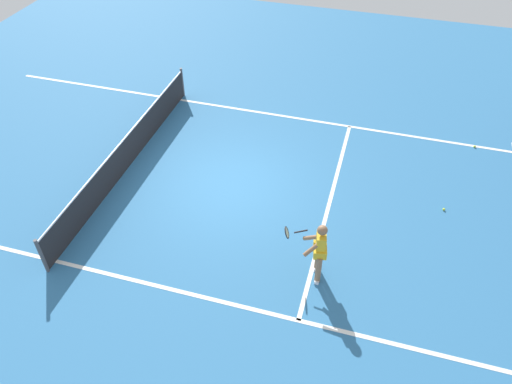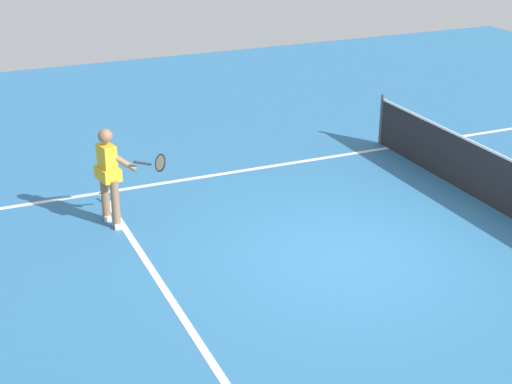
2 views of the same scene
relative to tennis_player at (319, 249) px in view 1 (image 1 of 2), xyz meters
The scene contains 8 objects.
ground_plane 3.80m from the tennis_player, 49.41° to the left, with size 26.17×26.17×0.00m, color teal.
service_line_marking 2.56m from the tennis_player, ahead, with size 7.40×0.10×0.01m, color white.
sideline_left_marking 3.21m from the tennis_player, 114.59° to the left, with size 0.10×18.13×0.01m, color white.
sideline_right_marking 6.78m from the tennis_player, 24.73° to the left, with size 0.10×18.13×0.01m, color white.
court_net 6.32m from the tennis_player, 67.54° to the left, with size 8.08×0.08×1.02m.
tennis_player is the anchor object (origin of this frame).
tennis_ball_near 7.10m from the tennis_player, 30.87° to the right, with size 0.07×0.07×0.07m, color #D1E533.
tennis_ball_mid 4.14m from the tennis_player, 42.77° to the right, with size 0.07×0.07×0.07m, color #D1E533.
Camera 1 is at (-9.58, -3.51, 8.76)m, focal length 34.72 mm.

